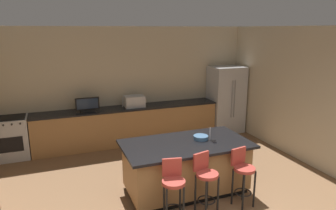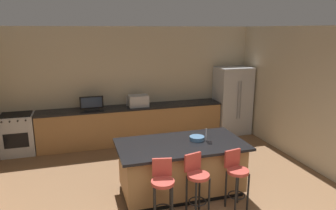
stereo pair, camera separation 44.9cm
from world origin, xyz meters
name	(u,v)px [view 1 (the left image)]	position (x,y,z in m)	size (l,w,h in m)	color
wall_back	(128,84)	(0.00, 5.08, 1.44)	(6.84, 0.12, 2.88)	beige
wall_right	(301,94)	(3.22, 2.54, 1.44)	(0.12, 5.48, 2.88)	beige
counter_back	(129,125)	(-0.09, 4.70, 0.46)	(4.58, 0.62, 0.93)	#9E7042
kitchen_island	(186,166)	(0.27, 2.01, 0.46)	(2.20, 1.18, 0.91)	black
refrigerator	(226,99)	(2.66, 4.65, 0.91)	(0.90, 0.73, 1.82)	#B7BABF
range_oven	(11,138)	(-2.75, 4.69, 0.47)	(0.73, 0.63, 0.95)	#B7BABF
microwave	(134,101)	(0.07, 4.70, 1.07)	(0.48, 0.36, 0.28)	#B7BABF
tv_monitor	(87,105)	(-1.07, 4.64, 1.08)	(0.55, 0.16, 0.33)	black
sink_faucet_back	(123,102)	(-0.21, 4.80, 1.05)	(0.02, 0.02, 0.24)	#B2B2B7
sink_faucet_island	(210,134)	(0.73, 2.01, 1.02)	(0.02, 0.02, 0.22)	#B2B2B7
bar_stool_left	(173,187)	(-0.28, 1.22, 0.59)	(0.34, 0.36, 0.98)	#B23D33
bar_stool_center	(206,179)	(0.26, 1.26, 0.59)	(0.35, 0.37, 0.98)	#B23D33
bar_stool_right	(243,173)	(0.94, 1.27, 0.57)	(0.34, 0.36, 0.96)	#B23D33
fruit_bowl	(201,137)	(0.59, 2.08, 0.94)	(0.26, 0.26, 0.07)	#3F668C
cell_phone	(214,141)	(0.75, 1.89, 0.91)	(0.07, 0.15, 0.01)	black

